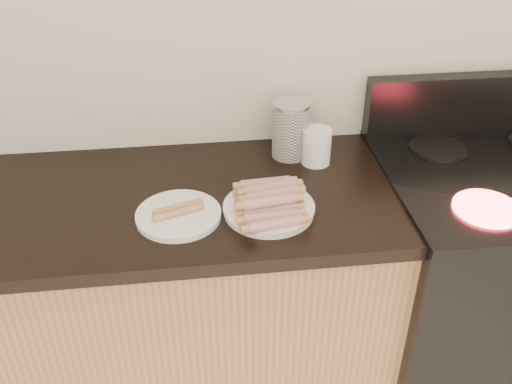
{
  "coord_description": "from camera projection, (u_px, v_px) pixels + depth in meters",
  "views": [
    {
      "loc": [
        -0.16,
        0.33,
        1.79
      ],
      "look_at": [
        -0.0,
        1.62,
        0.94
      ],
      "focal_mm": 40.0,
      "sensor_mm": 36.0,
      "label": 1
    }
  ],
  "objects": [
    {
      "name": "stove",
      "position": [
        481.0,
        287.0,
        1.94
      ],
      "size": [
        0.76,
        0.65,
        0.91
      ],
      "color": "black",
      "rests_on": "floor"
    },
    {
      "name": "counter_slab",
      "position": [
        3.0,
        214.0,
        1.57
      ],
      "size": [
        2.2,
        0.62,
        0.04
      ],
      "primitive_type": "cube",
      "color": "black",
      "rests_on": "cabinet_base"
    },
    {
      "name": "burner_near_left",
      "position": [
        487.0,
        208.0,
        1.53
      ],
      "size": [
        0.18,
        0.18,
        0.01
      ],
      "primitive_type": "cylinder",
      "color": "#FF1E2D",
      "rests_on": "stove"
    },
    {
      "name": "burner_far_left",
      "position": [
        438.0,
        148.0,
        1.82
      ],
      "size": [
        0.18,
        0.18,
        0.01
      ],
      "primitive_type": "cylinder",
      "color": "black",
      "rests_on": "stove"
    },
    {
      "name": "wall_back",
      "position": [
        241.0,
        20.0,
        1.67
      ],
      "size": [
        4.0,
        0.04,
        2.6
      ],
      "primitive_type": "cube",
      "color": "silver",
      "rests_on": "ground"
    },
    {
      "name": "plain_sausages",
      "position": [
        178.0,
        210.0,
        1.51
      ],
      "size": [
        0.12,
        0.08,
        0.02
      ],
      "rotation": [
        0.0,
        0.0,
        0.32
      ],
      "color": "#D96D47",
      "rests_on": "side_plate"
    },
    {
      "name": "canister",
      "position": [
        290.0,
        129.0,
        1.76
      ],
      "size": [
        0.12,
        0.12,
        0.18
      ],
      "rotation": [
        0.0,
        0.0,
        -0.01
      ],
      "color": "white",
      "rests_on": "counter_slab"
    },
    {
      "name": "stove_panel",
      "position": [
        479.0,
        103.0,
        1.88
      ],
      "size": [
        0.76,
        0.06,
        0.2
      ],
      "primitive_type": "cube",
      "color": "black",
      "rests_on": "stove"
    },
    {
      "name": "hotdog_pile",
      "position": [
        269.0,
        200.0,
        1.52
      ],
      "size": [
        0.14,
        0.24,
        0.06
      ],
      "rotation": [
        0.0,
        0.0,
        0.1
      ],
      "color": "brown",
      "rests_on": "main_plate"
    },
    {
      "name": "cabinet_base",
      "position": [
        37.0,
        329.0,
        1.82
      ],
      "size": [
        2.2,
        0.59,
        0.86
      ],
      "primitive_type": "cube",
      "color": "#9C6D44",
      "rests_on": "floor"
    },
    {
      "name": "main_plate",
      "position": [
        269.0,
        210.0,
        1.54
      ],
      "size": [
        0.27,
        0.27,
        0.02
      ],
      "primitive_type": "cylinder",
      "rotation": [
        0.0,
        0.0,
        -0.12
      ],
      "color": "white",
      "rests_on": "counter_slab"
    },
    {
      "name": "mug",
      "position": [
        316.0,
        146.0,
        1.74
      ],
      "size": [
        0.11,
        0.11,
        0.11
      ],
      "primitive_type": "cylinder",
      "rotation": [
        0.0,
        0.0,
        -0.22
      ],
      "color": "white",
      "rests_on": "counter_slab"
    },
    {
      "name": "side_plate",
      "position": [
        178.0,
        215.0,
        1.52
      ],
      "size": [
        0.23,
        0.23,
        0.02
      ],
      "primitive_type": "cylinder",
      "rotation": [
        0.0,
        0.0,
        -0.02
      ],
      "color": "silver",
      "rests_on": "counter_slab"
    }
  ]
}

